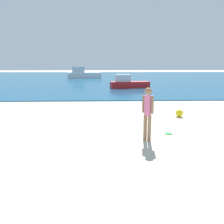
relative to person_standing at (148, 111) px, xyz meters
name	(u,v)px	position (x,y,z in m)	size (l,w,h in m)	color
water	(102,77)	(-1.58, 38.62, -0.96)	(160.00, 60.00, 0.06)	#14567F
person_standing	(148,111)	(0.00, 0.00, 0.00)	(0.34, 0.28, 1.74)	#936B4C
frisbee	(168,134)	(0.92, 0.75, -0.98)	(0.25, 0.25, 0.03)	green
boat_near	(128,83)	(1.22, 17.50, -0.46)	(4.14, 1.85, 1.36)	red
boat_far	(83,74)	(-4.95, 36.32, -0.23)	(6.16, 2.76, 2.02)	white
beach_ball	(179,113)	(2.20, 3.59, -0.81)	(0.35, 0.35, 0.35)	yellow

